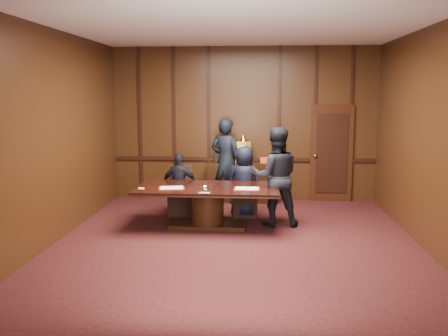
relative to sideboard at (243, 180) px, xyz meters
name	(u,v)px	position (x,y,z in m)	size (l,w,h in m)	color
room	(241,140)	(0.07, -3.12, 1.24)	(7.00, 7.04, 3.50)	black
sideboard	(243,180)	(0.00, 0.00, 0.00)	(1.60, 0.45, 1.54)	black
conference_table	(208,200)	(-0.58, -2.16, 0.02)	(2.62, 1.32, 0.76)	black
folder_left	(172,188)	(-1.20, -2.37, 0.28)	(0.51, 0.41, 0.02)	maroon
folder_right	(247,189)	(0.15, -2.33, 0.28)	(0.46, 0.34, 0.02)	maroon
inkstand	(205,189)	(-0.58, -2.61, 0.33)	(0.20, 0.14, 0.12)	white
notepad	(141,188)	(-1.74, -2.42, 0.28)	(0.10, 0.07, 0.01)	#FFE17C
chair_left	(181,200)	(-1.23, -1.28, -0.19)	(0.52, 0.52, 0.99)	black
chair_right	(244,201)	(0.07, -1.28, -0.19)	(0.53, 0.53, 0.99)	black
signatory_left	(180,185)	(-1.23, -1.36, 0.15)	(0.74, 0.31, 1.27)	black
signatory_right	(244,182)	(0.07, -1.36, 0.23)	(0.70, 0.45, 1.43)	black
witness_left	(226,161)	(-0.38, -0.16, 0.47)	(0.70, 0.46, 1.91)	black
witness_right	(276,177)	(0.67, -1.94, 0.44)	(0.90, 0.70, 1.85)	black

